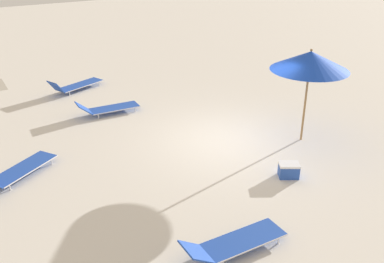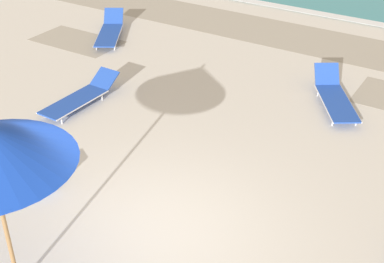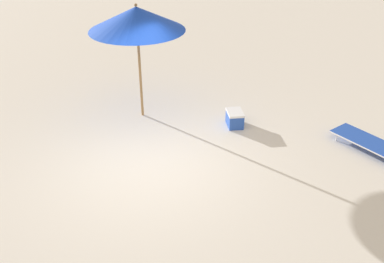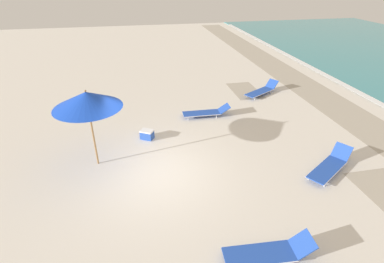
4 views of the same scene
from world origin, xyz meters
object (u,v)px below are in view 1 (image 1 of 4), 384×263
(beach_umbrella, at_px, (310,61))
(sun_lounger_near_water_left, at_px, (76,85))
(sun_lounger_beside_umbrella, at_px, (234,242))
(cooler_box, at_px, (289,170))
(sun_lounger_mid_beach_solo, at_px, (16,171))
(sun_lounger_under_umbrella, at_px, (108,108))

(beach_umbrella, height_order, sun_lounger_near_water_left, beach_umbrella)
(sun_lounger_beside_umbrella, bearing_deg, cooler_box, -60.02)
(beach_umbrella, xyz_separation_m, cooler_box, (-1.41, 1.79, -2.18))
(beach_umbrella, bearing_deg, sun_lounger_mid_beach_solo, 75.35)
(sun_lounger_under_umbrella, xyz_separation_m, sun_lounger_mid_beach_solo, (-2.82, 3.45, 0.01))
(sun_lounger_mid_beach_solo, distance_m, cooler_box, 6.73)
(cooler_box, bearing_deg, sun_lounger_mid_beach_solo, 0.44)
(sun_lounger_under_umbrella, bearing_deg, sun_lounger_beside_umbrella, -179.67)
(beach_umbrella, distance_m, sun_lounger_under_umbrella, 6.71)
(beach_umbrella, distance_m, sun_lounger_near_water_left, 9.09)
(beach_umbrella, height_order, sun_lounger_beside_umbrella, beach_umbrella)
(sun_lounger_under_umbrella, relative_size, sun_lounger_near_water_left, 0.92)
(sun_lounger_under_umbrella, xyz_separation_m, cooler_box, (-6.22, -2.36, -0.03))
(sun_lounger_beside_umbrella, bearing_deg, sun_lounger_near_water_left, 0.13)
(beach_umbrella, relative_size, sun_lounger_mid_beach_solo, 1.27)
(beach_umbrella, bearing_deg, sun_lounger_under_umbrella, 40.85)
(sun_lounger_under_umbrella, relative_size, cooler_box, 3.46)
(sun_lounger_beside_umbrella, height_order, sun_lounger_mid_beach_solo, sun_lounger_mid_beach_solo)
(beach_umbrella, xyz_separation_m, sun_lounger_mid_beach_solo, (1.99, 7.61, -2.15))
(sun_lounger_beside_umbrella, xyz_separation_m, cooler_box, (1.53, -2.80, -0.02))
(sun_lounger_under_umbrella, distance_m, sun_lounger_near_water_left, 2.87)
(sun_lounger_under_umbrella, distance_m, cooler_box, 6.65)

